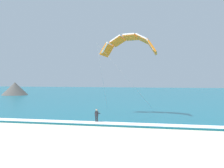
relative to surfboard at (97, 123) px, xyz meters
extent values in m
plane|color=beige|center=(1.04, -14.38, -0.03)|extent=(200.00, 200.00, 0.00)
cube|color=#146075|center=(1.04, 58.26, 0.07)|extent=(200.00, 120.00, 0.20)
cube|color=white|center=(1.04, -0.74, 0.19)|extent=(200.00, 1.78, 0.04)
ellipsoid|color=#E04C38|center=(0.00, 0.00, 0.00)|extent=(0.78, 1.47, 0.05)
cube|color=black|center=(0.00, 0.24, 0.04)|extent=(0.17, 0.10, 0.04)
cube|color=black|center=(0.00, -0.24, 0.04)|extent=(0.17, 0.10, 0.04)
cylinder|color=#232328|center=(-0.10, 0.03, 0.39)|extent=(0.14, 0.14, 0.84)
cylinder|color=#232328|center=(0.10, -0.03, 0.39)|extent=(0.14, 0.14, 0.84)
cube|color=#232328|center=(0.00, 0.00, 1.11)|extent=(0.38, 0.28, 0.60)
sphere|color=tan|center=(0.00, 0.00, 1.55)|extent=(0.22, 0.22, 0.22)
cylinder|color=#232328|center=(-0.13, 0.20, 1.16)|extent=(0.22, 0.51, 0.22)
cylinder|color=#232328|center=(0.21, 0.11, 1.16)|extent=(0.22, 0.51, 0.22)
cylinder|color=black|center=(0.10, 0.37, 1.16)|extent=(0.54, 0.18, 0.04)
cube|color=#3F3F42|center=(0.03, 0.12, 0.89)|extent=(0.14, 0.11, 0.10)
cube|color=orange|center=(5.85, 6.82, 9.33)|extent=(1.27, 1.89, 2.02)
cube|color=white|center=(5.66, 6.21, 9.65)|extent=(1.15, 0.57, 1.64)
cube|color=orange|center=(4.51, 7.73, 10.61)|extent=(1.95, 2.03, 1.58)
cube|color=white|center=(4.32, 7.13, 10.93)|extent=(1.67, 0.75, 1.06)
cube|color=orange|center=(2.64, 8.49, 11.07)|extent=(2.29, 2.05, 0.78)
cube|color=white|center=(2.46, 7.89, 11.39)|extent=(1.83, 0.82, 0.25)
cube|color=orange|center=(0.68, 8.93, 10.61)|extent=(2.38, 1.95, 1.58)
cube|color=white|center=(0.49, 8.32, 10.93)|extent=(1.71, 0.77, 1.06)
cube|color=orange|center=(-0.95, 8.93, 9.33)|extent=(2.07, 1.74, 2.02)
cube|color=white|center=(-1.14, 8.33, 9.65)|extent=(1.25, 0.61, 1.64)
cylinder|color=#B2B2B7|center=(2.88, 3.59, 5.25)|extent=(5.97, 6.47, 8.17)
cylinder|color=#B2B2B7|center=(-0.52, 4.65, 5.25)|extent=(0.87, 8.58, 8.17)
cone|color=#665B51|center=(-39.22, 46.50, 1.57)|extent=(4.17, 4.17, 3.20)
cone|color=#56514C|center=(-37.67, 43.59, 1.99)|extent=(8.14, 8.14, 4.03)
cone|color=#665B51|center=(-38.53, 44.61, 1.20)|extent=(7.22, 7.22, 2.45)
camera|label=1|loc=(8.61, -30.56, 5.23)|focal=44.24mm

